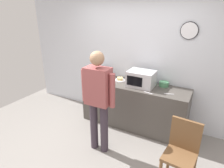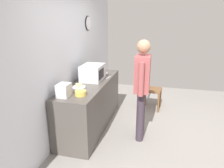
{
  "view_description": "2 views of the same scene",
  "coord_description": "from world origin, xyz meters",
  "px_view_note": "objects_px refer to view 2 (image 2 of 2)",
  "views": [
    {
      "loc": [
        1.47,
        -2.1,
        2.3
      ],
      "look_at": [
        -0.09,
        0.76,
        1.03
      ],
      "focal_mm": 31.07,
      "sensor_mm": 36.0,
      "label": 1
    },
    {
      "loc": [
        -3.4,
        -0.07,
        2.03
      ],
      "look_at": [
        -0.01,
        0.76,
        0.95
      ],
      "focal_mm": 33.51,
      "sensor_mm": 36.0,
      "label": 2
    }
  ],
  "objects_px": {
    "sandwich_plate": "(79,86)",
    "toaster": "(64,90)",
    "cereal_bowl": "(81,93)",
    "spoon_utensil": "(107,73)",
    "wooden_chair": "(149,87)",
    "microwave": "(93,73)",
    "salad_bowl": "(90,72)",
    "fork_utensil": "(108,77)",
    "person_standing": "(142,83)"
  },
  "relations": [
    {
      "from": "person_standing",
      "to": "sandwich_plate",
      "type": "bearing_deg",
      "value": 97.75
    },
    {
      "from": "cereal_bowl",
      "to": "wooden_chair",
      "type": "bearing_deg",
      "value": -26.8
    },
    {
      "from": "microwave",
      "to": "spoon_utensil",
      "type": "height_order",
      "value": "microwave"
    },
    {
      "from": "cereal_bowl",
      "to": "person_standing",
      "type": "relative_size",
      "value": 0.1
    },
    {
      "from": "toaster",
      "to": "cereal_bowl",
      "type": "bearing_deg",
      "value": -66.13
    },
    {
      "from": "cereal_bowl",
      "to": "fork_utensil",
      "type": "relative_size",
      "value": 1.04
    },
    {
      "from": "wooden_chair",
      "to": "toaster",
      "type": "bearing_deg",
      "value": 149.22
    },
    {
      "from": "spoon_utensil",
      "to": "wooden_chair",
      "type": "relative_size",
      "value": 0.18
    },
    {
      "from": "salad_bowl",
      "to": "cereal_bowl",
      "type": "bearing_deg",
      "value": -166.77
    },
    {
      "from": "salad_bowl",
      "to": "fork_utensil",
      "type": "height_order",
      "value": "salad_bowl"
    },
    {
      "from": "sandwich_plate",
      "to": "salad_bowl",
      "type": "xyz_separation_m",
      "value": [
        0.88,
        0.11,
        0.02
      ]
    },
    {
      "from": "cereal_bowl",
      "to": "spoon_utensil",
      "type": "bearing_deg",
      "value": -1.37
    },
    {
      "from": "sandwich_plate",
      "to": "fork_utensil",
      "type": "relative_size",
      "value": 1.32
    },
    {
      "from": "sandwich_plate",
      "to": "person_standing",
      "type": "xyz_separation_m",
      "value": [
        0.15,
        -1.07,
        0.09
      ]
    },
    {
      "from": "salad_bowl",
      "to": "person_standing",
      "type": "xyz_separation_m",
      "value": [
        -0.74,
        -1.18,
        0.06
      ]
    },
    {
      "from": "person_standing",
      "to": "wooden_chair",
      "type": "bearing_deg",
      "value": -1.9
    },
    {
      "from": "microwave",
      "to": "cereal_bowl",
      "type": "height_order",
      "value": "microwave"
    },
    {
      "from": "salad_bowl",
      "to": "wooden_chair",
      "type": "distance_m",
      "value": 1.43
    },
    {
      "from": "sandwich_plate",
      "to": "person_standing",
      "type": "height_order",
      "value": "person_standing"
    },
    {
      "from": "toaster",
      "to": "fork_utensil",
      "type": "relative_size",
      "value": 1.29
    },
    {
      "from": "sandwich_plate",
      "to": "cereal_bowl",
      "type": "height_order",
      "value": "cereal_bowl"
    },
    {
      "from": "sandwich_plate",
      "to": "toaster",
      "type": "xyz_separation_m",
      "value": [
        -0.47,
        0.05,
        0.08
      ]
    },
    {
      "from": "cereal_bowl",
      "to": "wooden_chair",
      "type": "xyz_separation_m",
      "value": [
        1.85,
        -0.93,
        -0.42
      ]
    },
    {
      "from": "microwave",
      "to": "fork_utensil",
      "type": "xyz_separation_m",
      "value": [
        0.24,
        -0.25,
        -0.15
      ]
    },
    {
      "from": "wooden_chair",
      "to": "person_standing",
      "type": "bearing_deg",
      "value": 178.1
    },
    {
      "from": "toaster",
      "to": "person_standing",
      "type": "relative_size",
      "value": 0.13
    },
    {
      "from": "fork_utensil",
      "to": "person_standing",
      "type": "xyz_separation_m",
      "value": [
        -0.58,
        -0.73,
        0.11
      ]
    },
    {
      "from": "fork_utensil",
      "to": "person_standing",
      "type": "bearing_deg",
      "value": -128.45
    },
    {
      "from": "spoon_utensil",
      "to": "wooden_chair",
      "type": "height_order",
      "value": "wooden_chair"
    },
    {
      "from": "cereal_bowl",
      "to": "toaster",
      "type": "xyz_separation_m",
      "value": [
        -0.1,
        0.23,
        0.06
      ]
    },
    {
      "from": "fork_utensil",
      "to": "spoon_utensil",
      "type": "xyz_separation_m",
      "value": [
        0.33,
        0.12,
        0.0
      ]
    },
    {
      "from": "microwave",
      "to": "spoon_utensil",
      "type": "relative_size",
      "value": 2.94
    },
    {
      "from": "microwave",
      "to": "sandwich_plate",
      "type": "height_order",
      "value": "microwave"
    },
    {
      "from": "wooden_chair",
      "to": "spoon_utensil",
      "type": "bearing_deg",
      "value": 115.05
    },
    {
      "from": "spoon_utensil",
      "to": "toaster",
      "type": "bearing_deg",
      "value": 170.3
    },
    {
      "from": "wooden_chair",
      "to": "microwave",
      "type": "bearing_deg",
      "value": 133.97
    },
    {
      "from": "cereal_bowl",
      "to": "wooden_chair",
      "type": "distance_m",
      "value": 2.11
    },
    {
      "from": "sandwich_plate",
      "to": "person_standing",
      "type": "relative_size",
      "value": 0.13
    },
    {
      "from": "microwave",
      "to": "wooden_chair",
      "type": "bearing_deg",
      "value": -46.03
    },
    {
      "from": "sandwich_plate",
      "to": "spoon_utensil",
      "type": "height_order",
      "value": "sandwich_plate"
    },
    {
      "from": "salad_bowl",
      "to": "cereal_bowl",
      "type": "relative_size",
      "value": 1.02
    },
    {
      "from": "wooden_chair",
      "to": "salad_bowl",
      "type": "bearing_deg",
      "value": 115.96
    },
    {
      "from": "cereal_bowl",
      "to": "person_standing",
      "type": "height_order",
      "value": "person_standing"
    },
    {
      "from": "microwave",
      "to": "salad_bowl",
      "type": "xyz_separation_m",
      "value": [
        0.39,
        0.2,
        -0.1
      ]
    },
    {
      "from": "cereal_bowl",
      "to": "spoon_utensil",
      "type": "distance_m",
      "value": 1.43
    },
    {
      "from": "sandwich_plate",
      "to": "salad_bowl",
      "type": "bearing_deg",
      "value": 7.39
    },
    {
      "from": "microwave",
      "to": "sandwich_plate",
      "type": "xyz_separation_m",
      "value": [
        -0.49,
        0.09,
        -0.13
      ]
    },
    {
      "from": "cereal_bowl",
      "to": "fork_utensil",
      "type": "bearing_deg",
      "value": -8.2
    },
    {
      "from": "person_standing",
      "to": "wooden_chair",
      "type": "height_order",
      "value": "person_standing"
    },
    {
      "from": "spoon_utensil",
      "to": "fork_utensil",
      "type": "bearing_deg",
      "value": -159.76
    }
  ]
}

